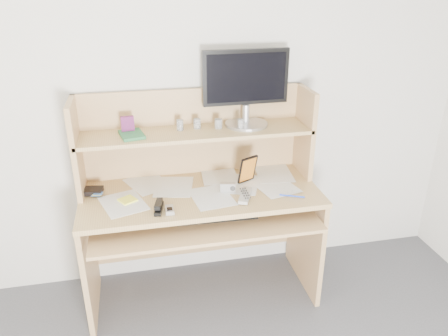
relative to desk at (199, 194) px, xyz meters
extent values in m
cube|color=silver|center=(0.00, 0.24, 0.56)|extent=(3.60, 0.04, 2.50)
cube|color=tan|center=(0.00, -0.08, 0.04)|extent=(1.40, 0.60, 0.03)
cube|color=tan|center=(-0.68, -0.08, -0.33)|extent=(0.03, 0.56, 0.72)
cube|color=tan|center=(0.68, -0.08, -0.33)|extent=(0.03, 0.56, 0.72)
cube|color=tan|center=(0.00, 0.20, -0.36)|extent=(1.34, 0.02, 0.41)
cube|color=tan|center=(0.00, -0.20, -0.05)|extent=(1.28, 0.55, 0.02)
cube|color=tan|center=(0.00, 0.21, 0.33)|extent=(1.40, 0.02, 0.55)
cube|color=tan|center=(-0.68, 0.07, 0.33)|extent=(0.03, 0.30, 0.55)
cube|color=tan|center=(0.68, 0.07, 0.33)|extent=(0.03, 0.30, 0.55)
cube|color=tan|center=(0.00, 0.07, 0.38)|extent=(1.38, 0.30, 0.02)
cube|color=silver|center=(0.00, -0.08, 0.06)|extent=(1.32, 0.54, 0.01)
cube|color=black|center=(0.07, -0.20, -0.03)|extent=(0.47, 0.18, 0.02)
cube|color=black|center=(0.07, -0.20, -0.02)|extent=(0.44, 0.17, 0.01)
cube|color=#A1A19C|center=(0.24, -0.20, 0.07)|extent=(0.12, 0.20, 0.02)
cube|color=#A9A9AB|center=(-0.20, -0.28, 0.07)|extent=(0.05, 0.09, 0.02)
cube|color=black|center=(-0.26, -0.25, 0.08)|extent=(0.06, 0.14, 0.04)
cube|color=black|center=(-0.62, 0.03, 0.07)|extent=(0.12, 0.10, 0.03)
cube|color=#FFF943|center=(-0.43, -0.10, 0.06)|extent=(0.12, 0.12, 0.01)
cube|color=#A2A2A5|center=(0.15, -0.12, 0.09)|extent=(0.10, 0.05, 0.05)
cube|color=black|center=(0.30, -0.02, 0.15)|extent=(0.11, 0.07, 0.17)
cylinder|color=blue|center=(0.50, -0.26, 0.07)|extent=(0.13, 0.07, 0.01)
cube|color=maroon|center=(-0.39, 0.10, 0.44)|extent=(0.08, 0.03, 0.10)
cube|color=#35864E|center=(-0.37, 0.05, 0.40)|extent=(0.16, 0.19, 0.02)
cylinder|color=black|center=(0.02, 0.11, 0.42)|extent=(0.05, 0.05, 0.06)
cylinder|color=white|center=(-0.09, 0.10, 0.42)|extent=(0.04, 0.04, 0.06)
cylinder|color=black|center=(0.14, 0.09, 0.42)|extent=(0.05, 0.05, 0.06)
cylinder|color=silver|center=(0.27, 0.03, 0.42)|extent=(0.04, 0.04, 0.07)
cylinder|color=#B4B5B9|center=(0.32, 0.11, 0.39)|extent=(0.26, 0.26, 0.02)
cylinder|color=#B4B5B9|center=(0.32, 0.12, 0.46)|extent=(0.04, 0.04, 0.11)
cube|color=black|center=(0.32, 0.14, 0.68)|extent=(0.52, 0.04, 0.33)
cube|color=black|center=(0.32, 0.12, 0.68)|extent=(0.48, 0.02, 0.28)
camera|label=1|loc=(-0.34, -2.35, 1.24)|focal=35.00mm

